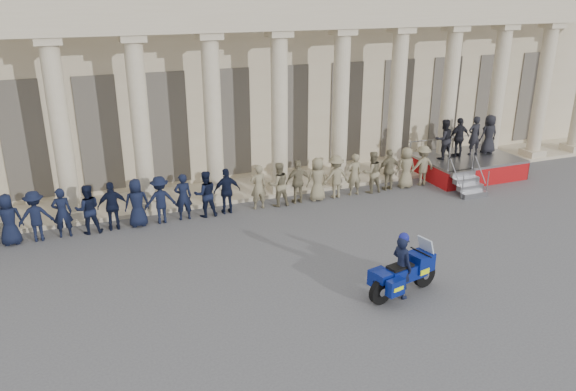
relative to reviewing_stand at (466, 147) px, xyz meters
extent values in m
plane|color=#4A4A4D|center=(-9.55, -7.07, -1.30)|extent=(90.00, 90.00, 0.00)
cube|color=#C0B090|center=(-9.55, 7.93, 3.20)|extent=(40.00, 10.00, 9.00)
cube|color=#C0B090|center=(-9.55, 1.73, -1.22)|extent=(40.00, 2.60, 0.15)
cube|color=#C0B090|center=(-9.55, 0.93, 5.49)|extent=(35.80, 1.00, 1.00)
cube|color=#C0B090|center=(-16.05, 0.93, -1.00)|extent=(0.90, 0.90, 0.30)
cylinder|color=#C0B090|center=(-16.05, 0.93, 1.95)|extent=(0.64, 0.64, 5.60)
cube|color=#C0B090|center=(-16.05, 0.93, 4.87)|extent=(0.85, 0.85, 0.24)
cube|color=#C0B090|center=(-13.45, 0.93, -1.00)|extent=(0.90, 0.90, 0.30)
cylinder|color=#C0B090|center=(-13.45, 0.93, 1.95)|extent=(0.64, 0.64, 5.60)
cube|color=#C0B090|center=(-13.45, 0.93, 4.87)|extent=(0.85, 0.85, 0.24)
cube|color=#C0B090|center=(-10.85, 0.93, -1.00)|extent=(0.90, 0.90, 0.30)
cylinder|color=#C0B090|center=(-10.85, 0.93, 1.95)|extent=(0.64, 0.64, 5.60)
cube|color=#C0B090|center=(-10.85, 0.93, 4.87)|extent=(0.85, 0.85, 0.24)
cube|color=#C0B090|center=(-8.25, 0.93, -1.00)|extent=(0.90, 0.90, 0.30)
cylinder|color=#C0B090|center=(-8.25, 0.93, 1.95)|extent=(0.64, 0.64, 5.60)
cube|color=#C0B090|center=(-8.25, 0.93, 4.87)|extent=(0.85, 0.85, 0.24)
cube|color=#C0B090|center=(-5.65, 0.93, -1.00)|extent=(0.90, 0.90, 0.30)
cylinder|color=#C0B090|center=(-5.65, 0.93, 1.95)|extent=(0.64, 0.64, 5.60)
cube|color=#C0B090|center=(-5.65, 0.93, 4.87)|extent=(0.85, 0.85, 0.24)
cube|color=#C0B090|center=(-3.05, 0.93, -1.00)|extent=(0.90, 0.90, 0.30)
cylinder|color=#C0B090|center=(-3.05, 0.93, 1.95)|extent=(0.64, 0.64, 5.60)
cube|color=#C0B090|center=(-3.05, 0.93, 4.87)|extent=(0.85, 0.85, 0.24)
cube|color=#C0B090|center=(-0.45, 0.93, -1.00)|extent=(0.90, 0.90, 0.30)
cylinder|color=#C0B090|center=(-0.45, 0.93, 1.95)|extent=(0.64, 0.64, 5.60)
cube|color=#C0B090|center=(-0.45, 0.93, 4.87)|extent=(0.85, 0.85, 0.24)
cube|color=#C0B090|center=(2.15, 0.93, -1.00)|extent=(0.90, 0.90, 0.30)
cylinder|color=#C0B090|center=(2.15, 0.93, 1.95)|extent=(0.64, 0.64, 5.60)
cube|color=#C0B090|center=(2.15, 0.93, 4.87)|extent=(0.85, 0.85, 0.24)
cube|color=#C0B090|center=(4.75, 0.93, -1.00)|extent=(0.90, 0.90, 0.30)
cylinder|color=#C0B090|center=(4.75, 0.93, 1.95)|extent=(0.64, 0.64, 5.60)
cube|color=#C0B090|center=(4.75, 0.93, 4.87)|extent=(0.85, 0.85, 0.24)
cube|color=#C0B090|center=(7.35, 0.93, -1.00)|extent=(0.90, 0.90, 0.30)
cube|color=black|center=(-17.35, 2.95, 1.25)|extent=(1.30, 0.12, 4.20)
cube|color=black|center=(-14.75, 2.95, 1.25)|extent=(1.30, 0.12, 4.20)
cube|color=black|center=(-12.15, 2.95, 1.25)|extent=(1.30, 0.12, 4.20)
cube|color=black|center=(-9.55, 2.95, 1.25)|extent=(1.30, 0.12, 4.20)
cube|color=black|center=(-6.95, 2.95, 1.25)|extent=(1.30, 0.12, 4.20)
cube|color=black|center=(-4.35, 2.95, 1.25)|extent=(1.30, 0.12, 4.20)
cube|color=black|center=(-1.75, 2.95, 1.25)|extent=(1.30, 0.12, 4.20)
cube|color=black|center=(0.85, 2.95, 1.25)|extent=(1.30, 0.12, 4.20)
cube|color=black|center=(3.45, 2.95, 1.25)|extent=(1.30, 0.12, 4.20)
cube|color=black|center=(6.05, 2.95, 1.25)|extent=(1.30, 0.12, 4.20)
imported|color=black|center=(-17.94, -0.34, -0.45)|extent=(0.83, 0.54, 1.70)
imported|color=black|center=(-17.15, -0.34, -0.45)|extent=(1.10, 0.63, 1.70)
imported|color=black|center=(-16.35, -0.34, -0.45)|extent=(0.62, 0.41, 1.70)
imported|color=black|center=(-15.56, -0.34, -0.45)|extent=(0.82, 0.64, 1.70)
imported|color=black|center=(-14.76, -0.34, -0.45)|extent=(0.99, 0.41, 1.70)
imported|color=black|center=(-13.96, -0.34, -0.45)|extent=(0.83, 0.54, 1.70)
imported|color=black|center=(-13.17, -0.34, -0.45)|extent=(1.10, 0.63, 1.70)
imported|color=black|center=(-12.37, -0.34, -0.45)|extent=(0.62, 0.41, 1.70)
imported|color=black|center=(-11.58, -0.34, -0.45)|extent=(0.82, 0.64, 1.70)
imported|color=black|center=(-10.78, -0.34, -0.45)|extent=(0.99, 0.41, 1.70)
imported|color=#7E7457|center=(-9.59, -0.34, -0.45)|extent=(0.62, 0.41, 1.70)
imported|color=#7E7457|center=(-8.79, -0.34, -0.45)|extent=(0.82, 0.64, 1.70)
imported|color=#7E7457|center=(-7.99, -0.34, -0.45)|extent=(0.99, 0.41, 1.70)
imported|color=#7E7457|center=(-7.20, -0.34, -0.45)|extent=(0.83, 0.54, 1.70)
imported|color=#7E7457|center=(-6.40, -0.34, -0.45)|extent=(1.10, 0.63, 1.70)
imported|color=#7E7457|center=(-5.61, -0.34, -0.45)|extent=(0.62, 0.41, 1.70)
imported|color=#7E7457|center=(-4.81, -0.34, -0.45)|extent=(0.82, 0.64, 1.70)
imported|color=#7E7457|center=(-4.02, -0.34, -0.45)|extent=(0.99, 0.41, 1.70)
imported|color=#7E7457|center=(-3.22, -0.34, -0.45)|extent=(0.83, 0.54, 1.70)
imported|color=#7E7457|center=(-2.42, -0.34, -0.45)|extent=(1.10, 0.63, 1.70)
cube|color=gray|center=(0.14, 0.02, -0.51)|extent=(4.16, 2.97, 0.10)
cube|color=maroon|center=(0.14, -1.44, -0.93)|extent=(4.16, 0.04, 0.74)
cube|color=maroon|center=(-1.92, 0.02, -0.93)|extent=(0.04, 2.97, 0.74)
cube|color=maroon|center=(2.20, 0.02, -0.93)|extent=(0.04, 2.97, 0.74)
cube|color=gray|center=(-1.34, -2.36, -1.19)|extent=(1.10, 0.28, 0.21)
cube|color=gray|center=(-1.34, -2.08, -0.98)|extent=(1.10, 0.28, 0.21)
cube|color=gray|center=(-1.34, -1.80, -0.77)|extent=(1.10, 0.28, 0.21)
cube|color=gray|center=(-1.34, -1.52, -0.56)|extent=(1.10, 0.28, 0.21)
cylinder|color=gray|center=(0.14, 1.46, 0.04)|extent=(4.16, 0.04, 0.04)
imported|color=black|center=(-1.06, 0.22, 0.40)|extent=(0.83, 0.65, 1.71)
imported|color=black|center=(-0.26, 0.22, 0.40)|extent=(1.00, 0.42, 1.71)
imported|color=black|center=(0.54, 0.22, 0.40)|extent=(0.62, 0.41, 1.71)
imported|color=black|center=(1.34, 0.22, 0.40)|extent=(0.84, 0.54, 1.71)
cylinder|color=black|center=(-7.24, -7.53, -0.94)|extent=(0.72, 0.30, 0.71)
cylinder|color=black|center=(-8.81, -7.87, -0.94)|extent=(0.72, 0.30, 0.71)
cube|color=navy|center=(-7.98, -7.69, -0.63)|extent=(1.30, 0.70, 0.41)
cube|color=navy|center=(-7.45, -7.57, -0.46)|extent=(0.70, 0.67, 0.48)
cube|color=silver|center=(-7.45, -7.57, -0.71)|extent=(0.30, 0.36, 0.13)
cube|color=#B2BFCC|center=(-7.27, -7.54, -0.10)|extent=(0.32, 0.53, 0.57)
cube|color=black|center=(-8.18, -7.74, -0.42)|extent=(0.76, 0.51, 0.11)
cube|color=navy|center=(-8.76, -7.86, -0.55)|extent=(0.44, 0.44, 0.24)
cube|color=navy|center=(-8.58, -8.17, -0.71)|extent=(0.52, 0.33, 0.43)
cube|color=#E7FE0D|center=(-8.58, -8.17, -0.71)|extent=(0.37, 0.32, 0.11)
cube|color=navy|center=(-8.73, -7.50, -0.71)|extent=(0.52, 0.33, 0.43)
cube|color=#E7FE0D|center=(-8.73, -7.50, -0.71)|extent=(0.37, 0.32, 0.11)
cylinder|color=silver|center=(-8.55, -7.55, -0.98)|extent=(0.65, 0.24, 0.11)
cylinder|color=black|center=(-7.45, -7.57, -0.20)|extent=(0.20, 0.74, 0.04)
imported|color=black|center=(-8.13, -7.72, -0.42)|extent=(0.55, 0.71, 1.75)
sphere|color=navy|center=(-8.13, -7.72, 0.40)|extent=(0.28, 0.28, 0.28)
camera|label=1|loc=(-15.77, -18.83, 6.46)|focal=35.00mm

